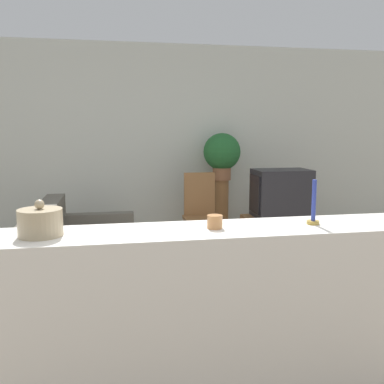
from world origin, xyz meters
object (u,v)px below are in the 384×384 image
object	(u,v)px
wooden_chair	(201,210)
couch	(82,262)
potted_plant	(222,153)
decorative_bowl	(40,222)
television	(281,193)

from	to	relation	value
wooden_chair	couch	bearing A→B (deg)	-143.74
potted_plant	decorative_bowl	distance (m)	3.84
wooden_chair	decorative_bowl	world-z (taller)	decorative_bowl
television	wooden_chair	world-z (taller)	television
wooden_chair	potted_plant	bearing A→B (deg)	48.40
television	potted_plant	size ratio (longest dim) A/B	1.08
couch	decorative_bowl	distance (m)	2.11
couch	television	size ratio (longest dim) A/B	2.88
wooden_chair	decorative_bowl	distance (m)	3.35
potted_plant	decorative_bowl	size ratio (longest dim) A/B	2.89
television	potted_plant	bearing A→B (deg)	127.99
couch	decorative_bowl	world-z (taller)	decorative_bowl
couch	potted_plant	distance (m)	2.47
television	decorative_bowl	bearing A→B (deg)	-131.55
couch	television	xyz separation A→B (m)	(2.32, 0.72, 0.51)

